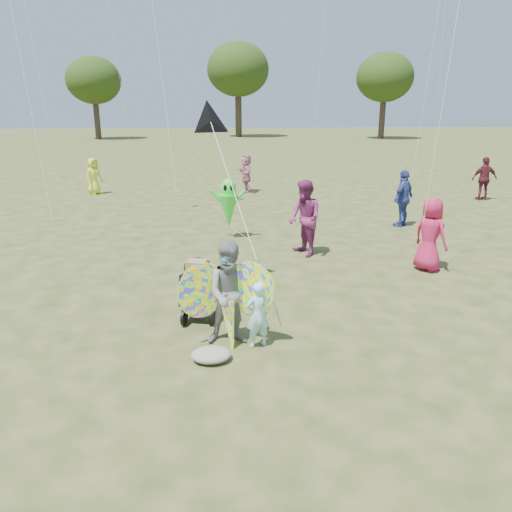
{
  "coord_description": "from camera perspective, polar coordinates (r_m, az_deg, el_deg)",
  "views": [
    {
      "loc": [
        -0.89,
        -7.05,
        3.7
      ],
      "look_at": [
        -0.2,
        1.5,
        1.1
      ],
      "focal_mm": 35.0,
      "sensor_mm": 36.0,
      "label": 1
    }
  ],
  "objects": [
    {
      "name": "ground",
      "position": [
        8.01,
        2.33,
        -10.66
      ],
      "size": [
        160.0,
        160.0,
        0.0
      ],
      "primitive_type": "plane",
      "color": "#51592B",
      "rests_on": "ground"
    },
    {
      "name": "child_girl",
      "position": [
        7.89,
        0.18,
        -6.74
      ],
      "size": [
        0.46,
        0.38,
        1.08
      ],
      "primitive_type": "imported",
      "rotation": [
        0.0,
        0.0,
        3.5
      ],
      "color": "#AFE8F8",
      "rests_on": "ground"
    },
    {
      "name": "adult_man",
      "position": [
        7.91,
        -2.77,
        -4.31
      ],
      "size": [
        0.85,
        0.68,
        1.69
      ],
      "primitive_type": "imported",
      "rotation": [
        0.0,
        0.0,
        -0.05
      ],
      "color": "gray",
      "rests_on": "ground"
    },
    {
      "name": "grey_bag",
      "position": [
        7.69,
        -5.16,
        -11.17
      ],
      "size": [
        0.61,
        0.5,
        0.19
      ],
      "primitive_type": "ellipsoid",
      "color": "gray",
      "rests_on": "ground"
    },
    {
      "name": "crowd_a",
      "position": [
        12.13,
        19.29,
        2.31
      ],
      "size": [
        0.89,
        0.99,
        1.7
      ],
      "primitive_type": "imported",
      "rotation": [
        0.0,
        0.0,
        2.1
      ],
      "color": "#BC1E4B",
      "rests_on": "ground"
    },
    {
      "name": "crowd_c",
      "position": [
        16.43,
        16.48,
        6.35
      ],
      "size": [
        1.07,
        1.03,
        1.79
      ],
      "primitive_type": "imported",
      "rotation": [
        0.0,
        0.0,
        3.89
      ],
      "color": "#344391",
      "rests_on": "ground"
    },
    {
      "name": "crowd_e",
      "position": [
        12.66,
        5.58,
        4.3
      ],
      "size": [
        0.99,
        1.12,
        1.93
      ],
      "primitive_type": "imported",
      "rotation": [
        0.0,
        0.0,
        5.03
      ],
      "color": "#7E2A60",
      "rests_on": "ground"
    },
    {
      "name": "crowd_g",
      "position": [
        22.79,
        -18.06,
        8.67
      ],
      "size": [
        0.86,
        0.9,
        1.55
      ],
      "primitive_type": "imported",
      "rotation": [
        0.0,
        0.0,
        0.88
      ],
      "color": "#D8E736",
      "rests_on": "ground"
    },
    {
      "name": "crowd_h",
      "position": [
        22.26,
        24.65,
        8.03
      ],
      "size": [
        1.02,
        0.44,
        1.73
      ],
      "primitive_type": "imported",
      "rotation": [
        0.0,
        0.0,
        3.12
      ],
      "color": "#541C27",
      "rests_on": "ground"
    },
    {
      "name": "crowd_j",
      "position": [
        22.25,
        -1.15,
        9.46
      ],
      "size": [
        0.74,
        1.61,
        1.67
      ],
      "primitive_type": "imported",
      "rotation": [
        0.0,
        0.0,
        4.88
      ],
      "color": "#C57090",
      "rests_on": "ground"
    },
    {
      "name": "jogging_stroller",
      "position": [
        9.04,
        -6.67,
        -3.23
      ],
      "size": [
        0.66,
        1.11,
        1.09
      ],
      "rotation": [
        0.0,
        0.0,
        -0.25
      ],
      "color": "black",
      "rests_on": "ground"
    },
    {
      "name": "butterfly_kite",
      "position": [
        7.88,
        -3.25,
        -5.19
      ],
      "size": [
        1.74,
        0.75,
        1.7
      ],
      "color": "#FB4B27",
      "rests_on": "ground"
    },
    {
      "name": "delta_kite_rig",
      "position": [
        9.84,
        -5.18,
        14.95
      ],
      "size": [
        1.14,
        2.7,
        2.45
      ],
      "color": "black",
      "rests_on": "ground"
    },
    {
      "name": "alien_kite",
      "position": [
        14.26,
        -3.16,
        5.8
      ],
      "size": [
        1.12,
        0.69,
        1.74
      ],
      "color": "#37EA37",
      "rests_on": "ground"
    },
    {
      "name": "tree_line",
      "position": [
        52.33,
        0.43,
        20.33
      ],
      "size": [
        91.78,
        33.6,
        10.79
      ],
      "color": "#3A2D21",
      "rests_on": "ground"
    }
  ]
}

